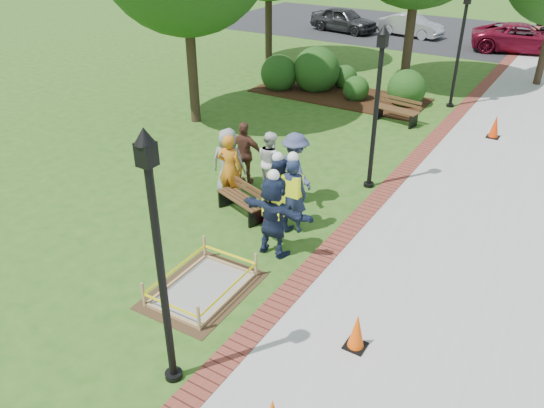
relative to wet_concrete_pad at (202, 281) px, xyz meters
The scene contains 30 objects.
ground 1.06m from the wet_concrete_pad, 104.16° to the left, with size 100.00×100.00×0.00m, color #285116.
sidewalk 11.98m from the wet_concrete_pad, 66.65° to the left, with size 6.00×60.00×0.02m, color #9E9E99.
brick_edging 11.10m from the wet_concrete_pad, 82.24° to the left, with size 0.50×60.00×0.03m, color maroon.
mulch_bed 13.40m from the wet_concrete_pad, 104.05° to the left, with size 7.00×3.00×0.05m, color #381E0F.
parking_lot 28.00m from the wet_concrete_pad, 90.52° to the left, with size 36.00×12.00×0.01m, color black.
wet_concrete_pad is the anchor object (origin of this frame).
bench_near 3.08m from the wet_concrete_pad, 110.21° to the left, with size 1.52×0.92×0.78m.
bench_far 11.16m from the wet_concrete_pad, 90.79° to the left, with size 1.65×0.77×0.86m.
cone_back 3.21m from the wet_concrete_pad, ahead, with size 0.36×0.36×0.71m.
cone_far 11.90m from the wet_concrete_pad, 74.85° to the left, with size 0.39×0.39×0.78m.
toolbox 2.84m from the wet_concrete_pad, 92.89° to the left, with size 0.38×0.21×0.19m, color maroon.
lamp_near 3.17m from the wet_concrete_pad, 63.50° to the right, with size 0.28×0.28×4.26m.
lamp_mid 6.48m from the wet_concrete_pad, 80.55° to the left, with size 0.28×0.28×4.26m.
lamp_far 14.21m from the wet_concrete_pad, 85.92° to the left, with size 0.28×0.28×4.26m.
shrub_a 13.80m from the wet_concrete_pad, 114.92° to the left, with size 1.55×1.55×1.55m, color #123F12.
shrub_b 13.96m from the wet_concrete_pad, 108.54° to the left, with size 1.93×1.93×1.93m, color #123F12.
shrub_c 13.08m from the wet_concrete_pad, 100.80° to the left, with size 1.03×1.03×1.03m, color #123F12.
shrub_d 13.33m from the wet_concrete_pad, 92.45° to the left, with size 1.47×1.47×1.47m, color #123F12.
shrub_e 14.57m from the wet_concrete_pad, 104.03° to the left, with size 1.04×1.04×1.04m, color #123F12.
casual_person_a 4.19m from the wet_concrete_pad, 118.48° to the left, with size 0.66×0.51×1.81m.
casual_person_b 3.82m from the wet_concrete_pad, 117.13° to the left, with size 0.64×0.47×1.81m.
casual_person_c 4.65m from the wet_concrete_pad, 105.11° to the left, with size 0.61×0.53×1.63m.
casual_person_d 4.81m from the wet_concrete_pad, 114.12° to the left, with size 0.63×0.48×1.77m.
casual_person_e 4.21m from the wet_concrete_pad, 93.92° to the left, with size 0.71×0.62×1.88m.
hivis_worker_a 2.08m from the wet_concrete_pad, 75.51° to the left, with size 0.60×0.40×2.01m.
hivis_worker_b 3.03m from the wet_concrete_pad, 83.30° to the left, with size 0.66×0.51×1.98m.
hivis_worker_c 2.97m from the wet_concrete_pad, 90.58° to the left, with size 0.62×0.45×1.91m.
parked_car_a 26.65m from the wet_concrete_pad, 109.23° to the left, with size 4.88×2.12×1.59m, color #29292C.
parked_car_b 26.43m from the wet_concrete_pad, 100.35° to the left, with size 4.23×1.84×1.38m, color #A8A8AE.
parked_car_c 25.23m from the wet_concrete_pad, 86.16° to the left, with size 4.89×2.13×1.60m, color maroon.
Camera 1 is at (5.83, -7.37, 6.56)m, focal length 35.00 mm.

